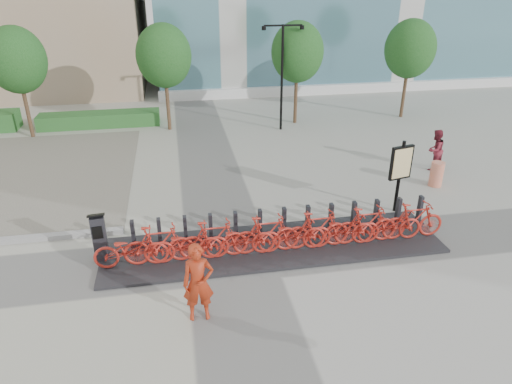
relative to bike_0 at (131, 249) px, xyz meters
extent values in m
plane|color=#999995|center=(2.60, 0.05, -0.59)|extent=(120.00, 120.00, 0.00)
cube|color=#25672B|center=(-2.40, 13.25, -0.24)|extent=(6.00, 1.20, 0.70)
cylinder|color=brown|center=(-5.40, 12.05, 0.91)|extent=(0.18, 0.18, 3.00)
ellipsoid|color=#124213|center=(-5.40, 12.05, 3.01)|extent=(2.60, 2.60, 2.99)
cylinder|color=brown|center=(1.10, 12.05, 0.91)|extent=(0.18, 0.18, 3.00)
ellipsoid|color=#124213|center=(1.10, 12.05, 3.01)|extent=(2.60, 2.60, 2.99)
cylinder|color=brown|center=(7.60, 12.05, 0.91)|extent=(0.18, 0.18, 3.00)
ellipsoid|color=#124213|center=(7.60, 12.05, 3.01)|extent=(2.60, 2.60, 2.99)
cylinder|color=brown|center=(13.60, 12.05, 0.91)|extent=(0.18, 0.18, 3.00)
ellipsoid|color=#124213|center=(13.60, 12.05, 3.01)|extent=(2.60, 2.60, 2.99)
cylinder|color=black|center=(6.60, 11.05, 1.91)|extent=(0.12, 0.12, 5.00)
cube|color=black|center=(6.15, 11.05, 4.36)|extent=(0.90, 0.08, 0.08)
cube|color=black|center=(7.05, 11.05, 4.36)|extent=(0.90, 0.08, 0.08)
cylinder|color=black|center=(5.70, 11.05, 4.26)|extent=(0.20, 0.20, 0.18)
cylinder|color=black|center=(7.50, 11.05, 4.26)|extent=(0.20, 0.20, 0.18)
cube|color=#232327|center=(3.90, 0.35, -0.55)|extent=(9.60, 2.40, 0.08)
imported|color=#B1251A|center=(0.00, 0.00, 0.00)|extent=(1.92, 0.67, 1.01)
imported|color=#B1251A|center=(0.72, 0.00, 0.06)|extent=(1.87, 0.53, 1.12)
imported|color=#B1251A|center=(1.44, 0.00, 0.00)|extent=(1.92, 0.67, 1.01)
imported|color=#B1251A|center=(2.16, 0.00, 0.06)|extent=(1.87, 0.53, 1.12)
imported|color=#B1251A|center=(2.88, 0.00, 0.00)|extent=(1.92, 0.67, 1.01)
imported|color=#B1251A|center=(3.60, 0.00, 0.06)|extent=(1.87, 0.53, 1.12)
imported|color=#B1251A|center=(4.32, 0.00, 0.00)|extent=(1.92, 0.67, 1.01)
imported|color=#B1251A|center=(5.04, 0.00, 0.06)|extent=(1.87, 0.53, 1.12)
imported|color=#B1251A|center=(5.76, 0.00, 0.00)|extent=(1.92, 0.67, 1.01)
imported|color=#B1251A|center=(6.48, 0.00, 0.06)|extent=(1.87, 0.53, 1.12)
imported|color=#B1251A|center=(7.20, 0.00, 0.00)|extent=(1.92, 0.67, 1.01)
imported|color=#B1251A|center=(7.92, 0.00, 0.06)|extent=(1.87, 0.53, 1.12)
cube|color=black|center=(-0.82, 0.49, 0.14)|extent=(0.39, 0.35, 1.29)
cube|color=black|center=(-0.82, 0.49, 0.82)|extent=(0.47, 0.41, 0.16)
cube|color=black|center=(-0.82, 0.33, 0.39)|extent=(0.26, 0.05, 0.36)
imported|color=#A32B12|center=(1.62, -2.25, 0.36)|extent=(0.69, 0.45, 1.89)
imported|color=maroon|center=(11.38, 4.86, 0.23)|extent=(1.00, 0.93, 1.64)
cylinder|color=#F1480E|center=(10.66, 3.40, -0.13)|extent=(0.61, 0.61, 0.92)
cylinder|color=black|center=(8.30, 1.80, 0.62)|extent=(0.11, 0.11, 2.42)
cube|color=black|center=(8.30, 1.80, 1.12)|extent=(0.80, 0.29, 1.10)
cube|color=#E3CA86|center=(8.30, 1.74, 1.12)|extent=(0.67, 0.17, 0.97)
camera|label=1|loc=(1.40, -10.49, 6.45)|focal=32.00mm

